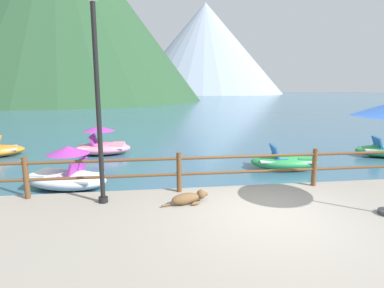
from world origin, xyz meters
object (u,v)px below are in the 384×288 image
at_px(dog_resting, 188,198).
at_px(pedal_boat_3, 102,145).
at_px(lamp_post, 97,80).
at_px(pedal_boat_2, 66,175).
at_px(pedal_boat_0, 284,161).

height_order(dog_resting, pedal_boat_3, pedal_boat_3).
xyz_separation_m(lamp_post, pedal_boat_3, (-0.99, 6.89, -2.59)).
bearing_deg(pedal_boat_2, pedal_boat_3, 85.61).
xyz_separation_m(pedal_boat_0, pedal_boat_3, (-6.67, 3.39, 0.13)).
bearing_deg(pedal_boat_2, pedal_boat_0, 9.62).
xyz_separation_m(dog_resting, pedal_boat_0, (3.87, 3.83, -0.24)).
distance_m(pedal_boat_0, pedal_boat_2, 7.13).
height_order(lamp_post, pedal_boat_3, lamp_post).
distance_m(pedal_boat_0, pedal_boat_3, 7.49).
bearing_deg(dog_resting, pedal_boat_3, 111.21).
height_order(dog_resting, pedal_boat_0, pedal_boat_0).
relative_size(lamp_post, pedal_boat_0, 1.75).
bearing_deg(pedal_boat_3, pedal_boat_2, -94.39).
distance_m(dog_resting, pedal_boat_2, 4.11).
height_order(pedal_boat_2, pedal_boat_3, pedal_boat_2).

